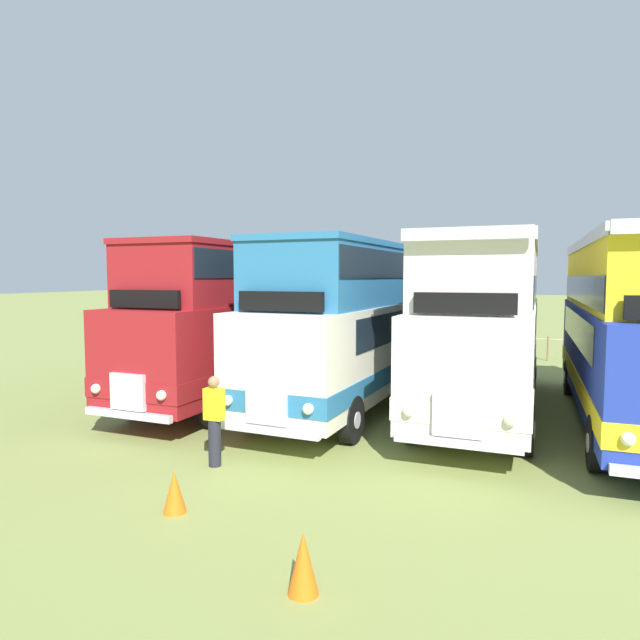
{
  "coord_description": "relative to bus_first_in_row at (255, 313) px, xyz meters",
  "views": [
    {
      "loc": [
        0.92,
        -14.96,
        3.61
      ],
      "look_at": [
        -4.87,
        0.72,
        2.28
      ],
      "focal_mm": 30.96,
      "sensor_mm": 36.0,
      "label": 1
    }
  ],
  "objects": [
    {
      "name": "ground_plane",
      "position": [
        6.88,
        -0.34,
        -2.47
      ],
      "size": [
        200.0,
        200.0,
        0.0
      ],
      "primitive_type": "plane",
      "color": "olive"
    },
    {
      "name": "bus_first_in_row",
      "position": [
        0.0,
        0.0,
        0.0
      ],
      "size": [
        2.96,
        11.26,
        4.49
      ],
      "color": "maroon",
      "rests_on": "ground"
    },
    {
      "name": "bus_second_in_row",
      "position": [
        3.44,
        -0.43,
        -0.0
      ],
      "size": [
        3.14,
        10.5,
        4.49
      ],
      "color": "silver",
      "rests_on": "ground"
    },
    {
      "name": "bus_third_in_row",
      "position": [
        6.88,
        0.15,
        -0.11
      ],
      "size": [
        2.81,
        10.75,
        4.52
      ],
      "color": "silver",
      "rests_on": "ground"
    },
    {
      "name": "bus_fourth_in_row",
      "position": [
        10.32,
        -0.42,
        -0.11
      ],
      "size": [
        2.67,
        10.71,
        4.52
      ],
      "color": "#1E339E",
      "rests_on": "ground"
    },
    {
      "name": "cone_near_end",
      "position": [
        5.54,
        -9.74,
        -2.11
      ],
      "size": [
        0.36,
        0.36,
        0.74
      ],
      "primitive_type": "cone",
      "color": "orange",
      "rests_on": "ground"
    },
    {
      "name": "cone_mid_row",
      "position": [
        2.88,
        -8.41,
        -2.15
      ],
      "size": [
        0.36,
        0.36,
        0.65
      ],
      "primitive_type": "cone",
      "color": "orange",
      "rests_on": "ground"
    },
    {
      "name": "marshal_person",
      "position": [
        2.37,
        -6.38,
        -1.59
      ],
      "size": [
        0.36,
        0.24,
        1.73
      ],
      "color": "#23232D",
      "rests_on": "ground"
    },
    {
      "name": "rope_fence_line",
      "position": [
        6.88,
        9.96,
        -1.83
      ],
      "size": [
        19.84,
        0.08,
        1.05
      ],
      "color": "#8C704C",
      "rests_on": "ground"
    }
  ]
}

